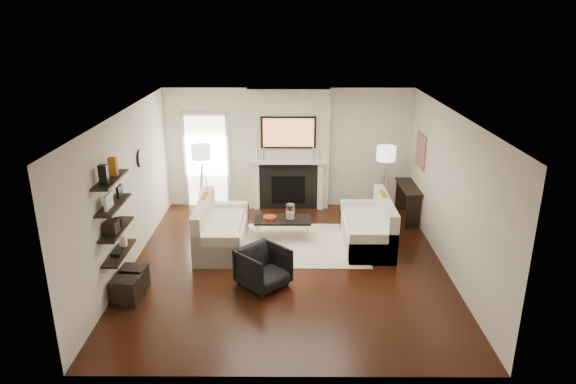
{
  "coord_description": "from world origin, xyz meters",
  "views": [
    {
      "loc": [
        0.04,
        -8.2,
        4.23
      ],
      "look_at": [
        0.0,
        0.6,
        1.15
      ],
      "focal_mm": 32.0,
      "sensor_mm": 36.0,
      "label": 1
    }
  ],
  "objects_px": {
    "loveseat_left_base": "(222,237)",
    "lamp_left_shade": "(201,152)",
    "loveseat_right_base": "(366,234)",
    "lamp_right_shade": "(386,153)",
    "coffee_table": "(283,220)",
    "armchair": "(263,266)",
    "ottoman_near": "(133,279)"
  },
  "relations": [
    {
      "from": "loveseat_right_base",
      "to": "ottoman_near",
      "type": "distance_m",
      "value": 4.35
    },
    {
      "from": "coffee_table",
      "to": "lamp_right_shade",
      "type": "bearing_deg",
      "value": 26.83
    },
    {
      "from": "coffee_table",
      "to": "armchair",
      "type": "height_order",
      "value": "armchair"
    },
    {
      "from": "loveseat_right_base",
      "to": "ottoman_near",
      "type": "bearing_deg",
      "value": -156.12
    },
    {
      "from": "loveseat_right_base",
      "to": "armchair",
      "type": "height_order",
      "value": "armchair"
    },
    {
      "from": "loveseat_right_base",
      "to": "lamp_right_shade",
      "type": "relative_size",
      "value": 4.5
    },
    {
      "from": "loveseat_right_base",
      "to": "lamp_left_shade",
      "type": "relative_size",
      "value": 4.5
    },
    {
      "from": "lamp_left_shade",
      "to": "armchair",
      "type": "bearing_deg",
      "value": -64.6
    },
    {
      "from": "armchair",
      "to": "lamp_left_shade",
      "type": "height_order",
      "value": "lamp_left_shade"
    },
    {
      "from": "coffee_table",
      "to": "lamp_right_shade",
      "type": "xyz_separation_m",
      "value": [
        2.16,
        1.09,
        1.05
      ]
    },
    {
      "from": "loveseat_left_base",
      "to": "lamp_left_shade",
      "type": "height_order",
      "value": "lamp_left_shade"
    },
    {
      "from": "armchair",
      "to": "lamp_right_shade",
      "type": "height_order",
      "value": "lamp_right_shade"
    },
    {
      "from": "ottoman_near",
      "to": "coffee_table",
      "type": "bearing_deg",
      "value": 40.69
    },
    {
      "from": "lamp_right_shade",
      "to": "coffee_table",
      "type": "bearing_deg",
      "value": -153.17
    },
    {
      "from": "loveseat_left_base",
      "to": "lamp_left_shade",
      "type": "bearing_deg",
      "value": 110.56
    },
    {
      "from": "armchair",
      "to": "ottoman_near",
      "type": "relative_size",
      "value": 1.8
    },
    {
      "from": "loveseat_right_base",
      "to": "ottoman_near",
      "type": "xyz_separation_m",
      "value": [
        -3.98,
        -1.76,
        -0.01
      ]
    },
    {
      "from": "loveseat_right_base",
      "to": "lamp_left_shade",
      "type": "height_order",
      "value": "lamp_left_shade"
    },
    {
      "from": "loveseat_left_base",
      "to": "coffee_table",
      "type": "bearing_deg",
      "value": 19.12
    },
    {
      "from": "armchair",
      "to": "lamp_right_shade",
      "type": "distance_m",
      "value": 3.99
    },
    {
      "from": "loveseat_left_base",
      "to": "lamp_left_shade",
      "type": "relative_size",
      "value": 4.5
    },
    {
      "from": "loveseat_right_base",
      "to": "lamp_right_shade",
      "type": "xyz_separation_m",
      "value": [
        0.54,
        1.36,
        1.24
      ]
    },
    {
      "from": "coffee_table",
      "to": "ottoman_near",
      "type": "height_order",
      "value": "coffee_table"
    },
    {
      "from": "loveseat_right_base",
      "to": "ottoman_near",
      "type": "height_order",
      "value": "loveseat_right_base"
    },
    {
      "from": "coffee_table",
      "to": "lamp_left_shade",
      "type": "bearing_deg",
      "value": 145.42
    },
    {
      "from": "loveseat_left_base",
      "to": "loveseat_right_base",
      "type": "relative_size",
      "value": 1.0
    },
    {
      "from": "lamp_left_shade",
      "to": "ottoman_near",
      "type": "distance_m",
      "value": 3.52
    },
    {
      "from": "coffee_table",
      "to": "lamp_left_shade",
      "type": "xyz_separation_m",
      "value": [
        -1.74,
        1.2,
        1.05
      ]
    },
    {
      "from": "lamp_left_shade",
      "to": "loveseat_right_base",
      "type": "bearing_deg",
      "value": -23.65
    },
    {
      "from": "loveseat_left_base",
      "to": "lamp_right_shade",
      "type": "relative_size",
      "value": 4.5
    },
    {
      "from": "coffee_table",
      "to": "armchair",
      "type": "bearing_deg",
      "value": -98.68
    },
    {
      "from": "armchair",
      "to": "lamp_right_shade",
      "type": "relative_size",
      "value": 1.8
    }
  ]
}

